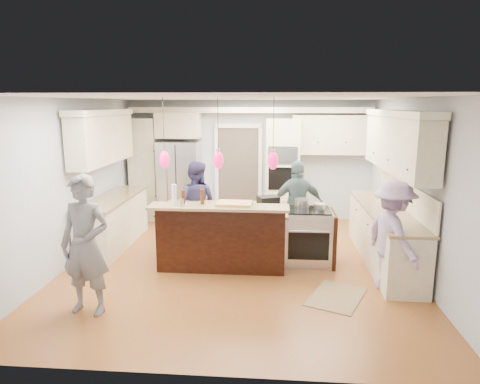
% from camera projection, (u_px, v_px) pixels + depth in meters
% --- Properties ---
extents(ground_plane, '(6.00, 6.00, 0.00)m').
position_uv_depth(ground_plane, '(238.00, 264.00, 7.10)').
color(ground_plane, '#AC622F').
rests_on(ground_plane, ground).
extents(room_shell, '(5.54, 6.04, 2.72)m').
position_uv_depth(room_shell, '(238.00, 155.00, 6.73)').
color(room_shell, '#B2BCC6').
rests_on(room_shell, ground).
extents(refrigerator, '(0.90, 0.70, 1.80)m').
position_uv_depth(refrigerator, '(180.00, 181.00, 9.62)').
color(refrigerator, '#B7B7BC').
rests_on(refrigerator, ground).
extents(oven_column, '(0.72, 0.69, 2.30)m').
position_uv_depth(oven_column, '(282.00, 171.00, 9.41)').
color(oven_column, '#EEE4C1').
rests_on(oven_column, ground).
extents(back_upper_cabinets, '(5.30, 0.61, 2.54)m').
position_uv_depth(back_upper_cabinets, '(215.00, 147.00, 9.52)').
color(back_upper_cabinets, '#EEE4C1').
rests_on(back_upper_cabinets, ground).
extents(right_counter_run, '(0.64, 3.10, 2.51)m').
position_uv_depth(right_counter_run, '(389.00, 201.00, 6.99)').
color(right_counter_run, '#EEE4C1').
rests_on(right_counter_run, ground).
extents(left_cabinets, '(0.64, 2.30, 2.51)m').
position_uv_depth(left_cabinets, '(110.00, 190.00, 7.86)').
color(left_cabinets, '#EEE4C1').
rests_on(left_cabinets, ground).
extents(kitchen_island, '(2.10, 1.46, 1.12)m').
position_uv_depth(kitchen_island, '(224.00, 234.00, 7.09)').
color(kitchen_island, black).
rests_on(kitchen_island, ground).
extents(island_range, '(0.82, 0.71, 0.92)m').
position_uv_depth(island_range, '(309.00, 237.00, 7.06)').
color(island_range, '#B7B7BC').
rests_on(island_range, ground).
extents(pendant_lights, '(1.75, 0.15, 1.03)m').
position_uv_depth(pendant_lights, '(218.00, 160.00, 6.26)').
color(pendant_lights, black).
rests_on(pendant_lights, ground).
extents(person_bar_end, '(0.70, 0.51, 1.77)m').
position_uv_depth(person_bar_end, '(85.00, 245.00, 5.30)').
color(person_bar_end, slate).
rests_on(person_bar_end, ground).
extents(person_far_left, '(0.86, 0.71, 1.60)m').
position_uv_depth(person_far_left, '(196.00, 204.00, 7.83)').
color(person_far_left, '#2D2A52').
rests_on(person_far_left, ground).
extents(person_far_right, '(1.00, 0.54, 1.63)m').
position_uv_depth(person_far_right, '(298.00, 206.00, 7.69)').
color(person_far_right, slate).
rests_on(person_far_right, ground).
extents(person_range_side, '(0.92, 1.18, 1.60)m').
position_uv_depth(person_range_side, '(393.00, 237.00, 5.92)').
color(person_range_side, '#A48BBB').
rests_on(person_range_side, ground).
extents(floor_rug, '(0.96, 1.11, 0.01)m').
position_uv_depth(floor_rug, '(336.00, 297.00, 5.88)').
color(floor_rug, '#967C52').
rests_on(floor_rug, ground).
extents(water_bottle, '(0.08, 0.08, 0.32)m').
position_uv_depth(water_bottle, '(174.00, 195.00, 6.35)').
color(water_bottle, silver).
rests_on(water_bottle, kitchen_island).
extents(beer_bottle_a, '(0.07, 0.07, 0.22)m').
position_uv_depth(beer_bottle_a, '(183.00, 197.00, 6.46)').
color(beer_bottle_a, '#43210B').
rests_on(beer_bottle_a, kitchen_island).
extents(beer_bottle_b, '(0.07, 0.07, 0.21)m').
position_uv_depth(beer_bottle_b, '(175.00, 198.00, 6.42)').
color(beer_bottle_b, '#43210B').
rests_on(beer_bottle_b, kitchen_island).
extents(beer_bottle_c, '(0.08, 0.08, 0.23)m').
position_uv_depth(beer_bottle_c, '(202.00, 197.00, 6.44)').
color(beer_bottle_c, '#43210B').
rests_on(beer_bottle_c, kitchen_island).
extents(drink_can, '(0.07, 0.07, 0.12)m').
position_uv_depth(drink_can, '(182.00, 203.00, 6.30)').
color(drink_can, '#B7B7BC').
rests_on(drink_can, kitchen_island).
extents(cutting_board, '(0.53, 0.39, 0.04)m').
position_uv_depth(cutting_board, '(234.00, 204.00, 6.42)').
color(cutting_board, tan).
rests_on(cutting_board, kitchen_island).
extents(pot_large, '(0.23, 0.23, 0.14)m').
position_uv_depth(pot_large, '(302.00, 203.00, 7.13)').
color(pot_large, '#B7B7BC').
rests_on(pot_large, island_range).
extents(pot_small, '(0.19, 0.19, 0.09)m').
position_uv_depth(pot_small, '(319.00, 206.00, 6.98)').
color(pot_small, '#B7B7BC').
rests_on(pot_small, island_range).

